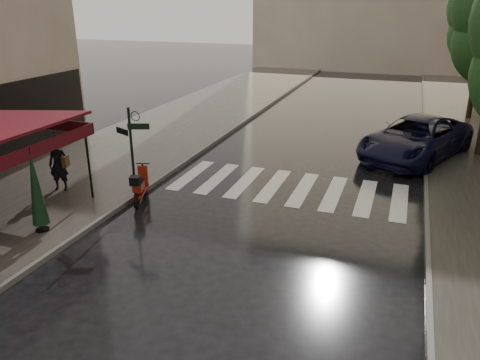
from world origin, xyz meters
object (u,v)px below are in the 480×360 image
Objects in this scene: parked_car at (416,138)px; parasol_back at (35,187)px; pedestrian_with_umbrella at (55,142)px; scooter at (140,187)px.

parasol_back reaches higher than parked_car.
parked_car is (11.03, 7.94, -0.94)m from pedestrian_with_umbrella.
scooter is 3.33m from parasol_back.
scooter is 11.21m from parked_car.
pedestrian_with_umbrella is 1.05× the size of parasol_back.
parked_car is at bearing 48.03° from parasol_back.
pedestrian_with_umbrella reaches higher than parked_car.
pedestrian_with_umbrella is 1.56× the size of scooter.
parasol_back is at bearing -76.77° from pedestrian_with_umbrella.
pedestrian_with_umbrella is at bearing 167.07° from scooter.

